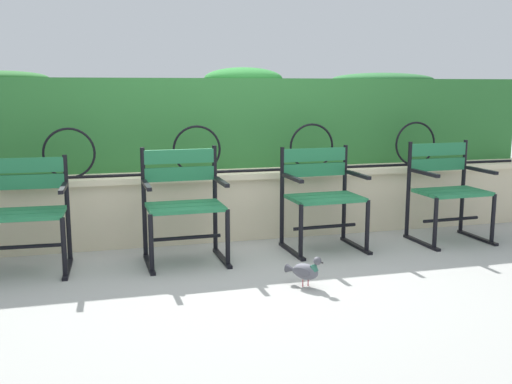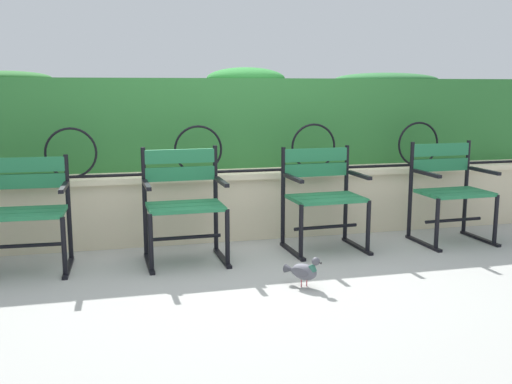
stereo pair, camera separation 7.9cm
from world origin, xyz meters
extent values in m
plane|color=#9E9E99|center=(0.00, 0.00, 0.00)|extent=(60.00, 60.00, 0.00)
cube|color=beige|center=(0.00, 0.92, 0.27)|extent=(6.23, 0.35, 0.55)
cube|color=beige|center=(0.00, 0.92, 0.57)|extent=(6.23, 0.41, 0.05)
cylinder|color=black|center=(0.00, 0.84, 0.61)|extent=(5.71, 0.02, 0.02)
torus|color=black|center=(-1.37, 0.84, 0.81)|extent=(0.42, 0.02, 0.42)
torus|color=black|center=(-0.32, 0.84, 0.81)|extent=(0.42, 0.02, 0.42)
torus|color=black|center=(0.72, 0.84, 0.81)|extent=(0.42, 0.02, 0.42)
torus|color=black|center=(1.77, 0.84, 0.81)|extent=(0.42, 0.02, 0.42)
cube|color=#2D7033|center=(0.00, 1.44, 1.01)|extent=(6.10, 0.69, 0.82)
ellipsoid|color=#29682B|center=(-1.93, 1.44, 1.42)|extent=(0.79, 0.62, 0.12)
ellipsoid|color=#27742E|center=(0.24, 1.44, 1.42)|extent=(0.76, 0.62, 0.22)
ellipsoid|color=#2A6A33|center=(1.72, 1.44, 1.42)|extent=(1.11, 0.62, 0.13)
cube|color=#237547|center=(-1.70, 0.13, 0.44)|extent=(0.58, 0.15, 0.03)
cube|color=#237547|center=(-1.69, 0.27, 0.44)|extent=(0.58, 0.15, 0.03)
cube|color=#237547|center=(-1.69, 0.40, 0.44)|extent=(0.58, 0.15, 0.03)
cube|color=#237547|center=(-1.68, 0.51, 0.76)|extent=(0.58, 0.05, 0.11)
cube|color=#237547|center=(-1.68, 0.51, 0.64)|extent=(0.58, 0.05, 0.11)
cylinder|color=black|center=(-1.39, 0.49, 0.42)|extent=(0.04, 0.04, 0.83)
cylinder|color=black|center=(-1.41, 0.06, 0.22)|extent=(0.04, 0.04, 0.44)
cube|color=black|center=(-1.40, 0.25, 0.01)|extent=(0.06, 0.52, 0.02)
cube|color=black|center=(-1.40, 0.25, 0.62)|extent=(0.05, 0.40, 0.03)
cylinder|color=black|center=(-1.69, 0.27, 0.20)|extent=(0.55, 0.05, 0.03)
cube|color=#237547|center=(-0.53, 0.08, 0.44)|extent=(0.57, 0.14, 0.03)
cube|color=#237547|center=(-0.53, 0.22, 0.44)|extent=(0.57, 0.14, 0.03)
cube|color=#237547|center=(-0.53, 0.35, 0.44)|extent=(0.57, 0.14, 0.03)
cube|color=#237547|center=(-0.53, 0.46, 0.80)|extent=(0.57, 0.04, 0.11)
cube|color=#237547|center=(-0.53, 0.46, 0.66)|extent=(0.57, 0.04, 0.11)
cylinder|color=black|center=(-0.25, 0.46, 0.44)|extent=(0.04, 0.04, 0.88)
cylinder|color=black|center=(-0.24, 0.03, 0.22)|extent=(0.04, 0.04, 0.44)
cube|color=black|center=(-0.24, 0.22, 0.01)|extent=(0.05, 0.52, 0.02)
cube|color=black|center=(-0.24, 0.22, 0.62)|extent=(0.04, 0.40, 0.03)
cylinder|color=black|center=(-0.82, 0.45, 0.44)|extent=(0.04, 0.04, 0.88)
cylinder|color=black|center=(-0.81, 0.02, 0.22)|extent=(0.04, 0.04, 0.44)
cube|color=black|center=(-0.81, 0.21, 0.01)|extent=(0.05, 0.52, 0.02)
cube|color=black|center=(-0.81, 0.21, 0.62)|extent=(0.04, 0.40, 0.03)
cylinder|color=black|center=(-0.53, 0.22, 0.20)|extent=(0.54, 0.04, 0.03)
cube|color=#237547|center=(0.64, 0.14, 0.44)|extent=(0.59, 0.15, 0.03)
cube|color=#237547|center=(0.64, 0.28, 0.44)|extent=(0.59, 0.15, 0.03)
cube|color=#237547|center=(0.63, 0.41, 0.44)|extent=(0.59, 0.15, 0.03)
cube|color=#237547|center=(0.63, 0.51, 0.77)|extent=(0.58, 0.06, 0.11)
cube|color=#237547|center=(0.63, 0.51, 0.64)|extent=(0.58, 0.06, 0.11)
cylinder|color=black|center=(0.92, 0.53, 0.42)|extent=(0.04, 0.04, 0.85)
cylinder|color=black|center=(0.94, 0.10, 0.22)|extent=(0.04, 0.04, 0.44)
cube|color=black|center=(0.93, 0.29, 0.01)|extent=(0.06, 0.52, 0.02)
cube|color=black|center=(0.93, 0.29, 0.62)|extent=(0.05, 0.40, 0.03)
cylinder|color=black|center=(0.34, 0.50, 0.42)|extent=(0.04, 0.04, 0.85)
cylinder|color=black|center=(0.36, 0.07, 0.22)|extent=(0.04, 0.04, 0.44)
cube|color=black|center=(0.35, 0.26, 0.01)|extent=(0.06, 0.52, 0.02)
cube|color=black|center=(0.35, 0.26, 0.62)|extent=(0.05, 0.40, 0.03)
cylinder|color=black|center=(0.64, 0.28, 0.20)|extent=(0.55, 0.05, 0.03)
cube|color=#237547|center=(1.81, 0.11, 0.44)|extent=(0.58, 0.15, 0.03)
cube|color=#237547|center=(1.80, 0.24, 0.44)|extent=(0.58, 0.15, 0.03)
cube|color=#237547|center=(1.80, 0.38, 0.44)|extent=(0.58, 0.15, 0.03)
cube|color=#237547|center=(1.80, 0.48, 0.79)|extent=(0.57, 0.05, 0.11)
cube|color=#237547|center=(1.80, 0.48, 0.65)|extent=(0.57, 0.05, 0.11)
cylinder|color=black|center=(2.08, 0.49, 0.43)|extent=(0.04, 0.04, 0.87)
cylinder|color=black|center=(2.10, 0.06, 0.22)|extent=(0.04, 0.04, 0.44)
cube|color=black|center=(2.09, 0.25, 0.01)|extent=(0.06, 0.52, 0.02)
cube|color=black|center=(2.09, 0.25, 0.62)|extent=(0.05, 0.40, 0.03)
cylinder|color=black|center=(1.51, 0.47, 0.43)|extent=(0.04, 0.04, 0.87)
cylinder|color=black|center=(1.53, 0.04, 0.22)|extent=(0.04, 0.04, 0.44)
cube|color=black|center=(1.52, 0.23, 0.01)|extent=(0.06, 0.52, 0.02)
cube|color=black|center=(1.52, 0.23, 0.62)|extent=(0.05, 0.40, 0.03)
cylinder|color=black|center=(1.80, 0.24, 0.20)|extent=(0.54, 0.05, 0.03)
ellipsoid|color=#5B5B66|center=(0.17, -0.55, 0.11)|extent=(0.20, 0.21, 0.11)
cylinder|color=#2D6B56|center=(0.21, -0.60, 0.14)|extent=(0.07, 0.08, 0.06)
sphere|color=#494951|center=(0.23, -0.62, 0.20)|extent=(0.06, 0.06, 0.06)
cone|color=black|center=(0.25, -0.64, 0.19)|extent=(0.02, 0.03, 0.01)
cone|color=#404047|center=(0.10, -0.46, 0.10)|extent=(0.10, 0.10, 0.06)
ellipsoid|color=#4E4E56|center=(0.20, -0.51, 0.11)|extent=(0.10, 0.12, 0.07)
ellipsoid|color=#4E4E56|center=(0.13, -0.57, 0.11)|extent=(0.10, 0.12, 0.07)
cylinder|color=#C6515B|center=(0.19, -0.55, 0.03)|extent=(0.01, 0.01, 0.05)
cylinder|color=#C6515B|center=(0.15, -0.55, 0.03)|extent=(0.01, 0.01, 0.05)
camera|label=1|loc=(-1.17, -4.19, 1.34)|focal=41.62mm
camera|label=2|loc=(-1.10, -4.21, 1.34)|focal=41.62mm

